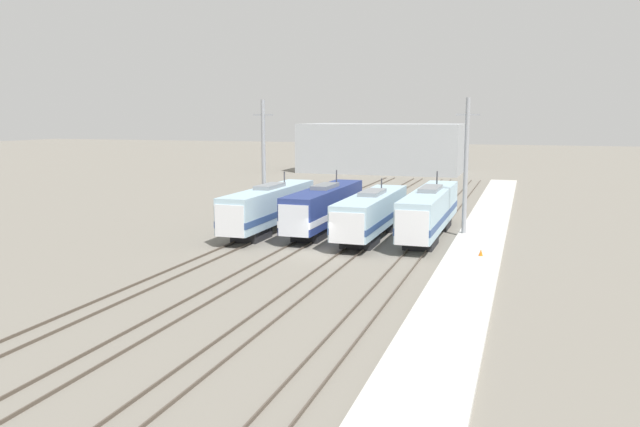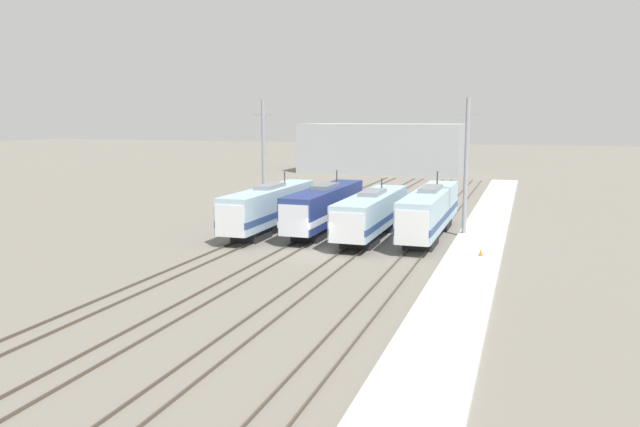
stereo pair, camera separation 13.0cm
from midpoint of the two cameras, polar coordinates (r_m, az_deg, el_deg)
ground_plane at (r=47.61m, az=-0.34°, el=-3.69°), size 400.00×400.00×0.00m
rail_pair_far_left at (r=50.27m, az=-8.01°, el=-3.02°), size 1.51×120.00×0.15m
rail_pair_center_left at (r=48.39m, az=-2.99°, el=-3.41°), size 1.51×120.00×0.15m
rail_pair_center_right at (r=46.91m, az=2.40°, el=-3.79°), size 1.51×120.00×0.15m
rail_pair_far_right at (r=45.87m, az=8.09°, el=-4.17°), size 1.51×120.00×0.15m
locomotive_far_left at (r=56.27m, az=-4.83°, el=0.52°), size 2.76×16.38×5.17m
locomotive_center_left at (r=56.02m, az=0.22°, el=0.51°), size 2.78×16.23×5.31m
locomotive_center_right at (r=53.46m, az=4.57°, el=-0.04°), size 3.01×16.12×4.77m
locomotive_far_right at (r=54.33m, az=9.88°, el=0.15°), size 2.78×17.90×5.39m
catenary_tower_left at (r=59.80m, az=-5.24°, el=4.74°), size 2.01×0.38×11.94m
catenary_tower_right at (r=55.04m, az=13.14°, el=4.20°), size 2.01×0.38×11.94m
platform at (r=45.31m, az=13.56°, el=-4.40°), size 4.00×120.00×0.29m
traffic_cone at (r=46.98m, az=14.41°, el=-3.47°), size 0.31×0.31×0.49m
depot_building at (r=119.19m, az=5.72°, el=6.00°), size 29.63×15.82×9.04m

